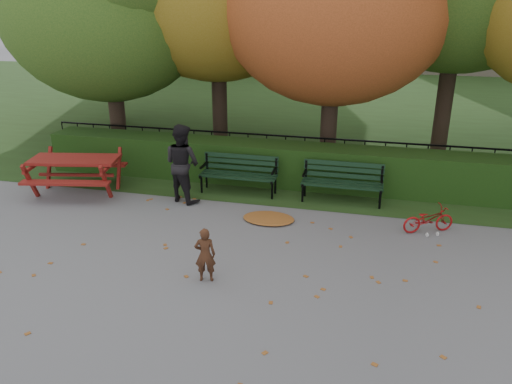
% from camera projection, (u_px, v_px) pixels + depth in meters
% --- Properties ---
extents(ground, '(90.00, 90.00, 0.00)m').
position_uv_depth(ground, '(256.00, 277.00, 8.24)').
color(ground, slate).
rests_on(ground, ground).
extents(grass_strip, '(90.00, 90.00, 0.00)m').
position_uv_depth(grass_strip, '(335.00, 108.00, 20.91)').
color(grass_strip, '#1F3414').
rests_on(grass_strip, ground).
extents(hedge, '(13.00, 0.90, 1.00)m').
position_uv_depth(hedge, '(299.00, 166.00, 12.13)').
color(hedge, black).
rests_on(hedge, ground).
extents(iron_fence, '(14.00, 0.04, 1.02)m').
position_uv_depth(iron_fence, '(304.00, 155.00, 12.85)').
color(iron_fence, black).
rests_on(iron_fence, ground).
extents(bench_left, '(1.80, 0.57, 0.88)m').
position_uv_depth(bench_left, '(239.00, 171.00, 11.69)').
color(bench_left, black).
rests_on(bench_left, ground).
extents(bench_right, '(1.80, 0.57, 0.88)m').
position_uv_depth(bench_right, '(343.00, 179.00, 11.16)').
color(bench_right, black).
rests_on(bench_right, ground).
extents(picnic_table, '(2.27, 1.97, 0.97)m').
position_uv_depth(picnic_table, '(75.00, 166.00, 11.59)').
color(picnic_table, maroon).
rests_on(picnic_table, ground).
extents(leaf_pile, '(1.21, 0.96, 0.07)m').
position_uv_depth(leaf_pile, '(269.00, 218.00, 10.35)').
color(leaf_pile, brown).
rests_on(leaf_pile, ground).
extents(leaf_scatter, '(9.00, 5.70, 0.01)m').
position_uv_depth(leaf_scatter, '(260.00, 268.00, 8.51)').
color(leaf_scatter, brown).
rests_on(leaf_scatter, ground).
extents(child, '(0.39, 0.30, 0.93)m').
position_uv_depth(child, '(205.00, 255.00, 7.99)').
color(child, '#422415').
rests_on(child, ground).
extents(adult, '(1.05, 0.95, 1.77)m').
position_uv_depth(adult, '(182.00, 163.00, 11.07)').
color(adult, black).
rests_on(adult, ground).
extents(bicycle, '(1.09, 0.75, 0.54)m').
position_uv_depth(bicycle, '(428.00, 219.00, 9.75)').
color(bicycle, '#9D0E10').
rests_on(bicycle, ground).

